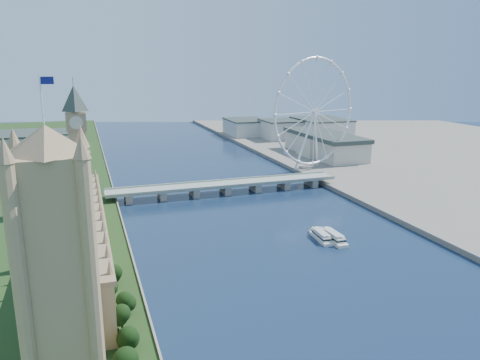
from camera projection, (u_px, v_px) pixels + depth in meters
name	position (u px, v px, depth m)	size (l,w,h in m)	color
victoria_tower	(57.00, 252.00, 162.62)	(28.16, 28.16, 112.00)	tan
parliament_range	(83.00, 236.00, 279.25)	(24.00, 200.00, 70.00)	tan
big_ben	(77.00, 132.00, 367.20)	(20.02, 20.02, 110.00)	tan
westminster_bridge	(225.00, 186.00, 441.33)	(220.00, 22.00, 9.50)	gray
london_eye	(315.00, 112.00, 514.60)	(113.60, 39.12, 124.30)	silver
county_hall	(324.00, 157.00, 616.69)	(54.00, 144.00, 35.00)	beige
city_skyline	(200.00, 135.00, 690.42)	(505.00, 280.00, 32.00)	beige
tour_boat_near	(321.00, 240.00, 324.24)	(7.49, 29.34, 6.48)	silver
tour_boat_far	(333.00, 241.00, 321.95)	(8.13, 31.70, 7.02)	silver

